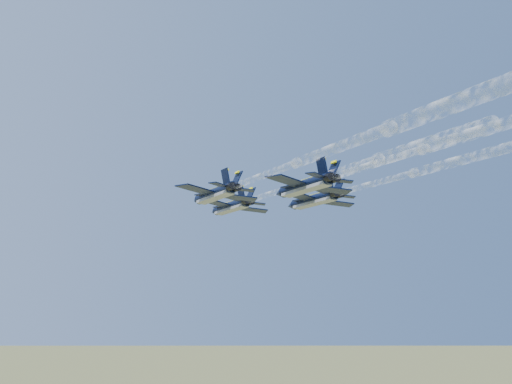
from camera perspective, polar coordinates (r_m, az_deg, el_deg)
jet_lead at (r=124.01m, az=-2.04°, el=-1.17°), size 12.76×16.95×3.72m
jet_left at (r=107.29m, az=-3.35°, el=-0.15°), size 12.76×16.95×3.72m
jet_right at (r=114.87m, az=4.62°, el=-0.64°), size 12.76×16.95×3.72m
jet_slot at (r=98.83m, az=3.92°, el=0.49°), size 12.76×16.95×3.72m
smoke_trail_lead at (r=87.61m, az=8.89°, el=1.64°), size 12.20×55.30×1.81m
smoke_trail_left at (r=70.85m, az=9.52°, el=3.85°), size 12.20×55.30×1.81m
smoke_trail_right at (r=81.84m, az=19.43°, el=2.64°), size 12.20×55.30×1.81m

